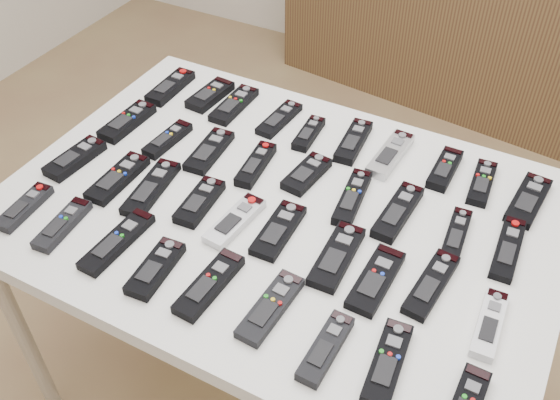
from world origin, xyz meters
The scene contains 40 objects.
ground centered at (0.00, 0.00, 0.00)m, with size 4.00×4.00×0.00m, color #8C6347.
table centered at (0.14, -0.06, 0.72)m, with size 1.25×0.88×0.78m.
sideboard centered at (0.11, 1.78, 0.43)m, with size 1.70×0.38×0.85m, color #43291B.
remote_0 centered at (-0.36, 0.22, 0.79)m, with size 0.06×0.17×0.02m, color black.
remote_1 centered at (-0.24, 0.24, 0.79)m, with size 0.06×0.15×0.02m, color black.
remote_2 centered at (-0.16, 0.23, 0.79)m, with size 0.06×0.18×0.02m, color black.
remote_3 centered at (-0.02, 0.23, 0.79)m, with size 0.05×0.16×0.02m, color black.
remote_4 centered at (0.08, 0.21, 0.79)m, with size 0.04×0.14×0.02m, color black.
remote_5 centered at (0.20, 0.23, 0.79)m, with size 0.05×0.17×0.02m, color black.
remote_6 centered at (0.30, 0.22, 0.79)m, with size 0.05×0.18×0.02m, color #B7B7BC.
remote_7 centered at (0.44, 0.23, 0.79)m, with size 0.05×0.15×0.02m, color black.
remote_8 centered at (0.53, 0.22, 0.79)m, with size 0.05×0.16×0.02m, color black.
remote_9 centered at (0.64, 0.21, 0.79)m, with size 0.06×0.18×0.02m, color black.
remote_10 centered at (-0.36, 0.03, 0.79)m, with size 0.06×0.17×0.02m, color black.
remote_11 centered at (-0.22, 0.01, 0.79)m, with size 0.04×0.15×0.02m, color black.
remote_12 centered at (-0.10, 0.02, 0.79)m, with size 0.06×0.17×0.02m, color black.
remote_13 centered at (0.03, 0.03, 0.79)m, with size 0.04×0.16×0.02m, color black.
remote_14 centered at (0.15, 0.06, 0.79)m, with size 0.06×0.14×0.02m, color black.
remote_15 centered at (0.28, 0.03, 0.79)m, with size 0.05×0.18×0.02m, color black.
remote_16 centered at (0.39, 0.03, 0.79)m, with size 0.05×0.19×0.02m, color black.
remote_17 centered at (0.52, 0.02, 0.79)m, with size 0.04×0.16×0.02m, color black.
remote_18 centered at (0.63, 0.04, 0.79)m, with size 0.05×0.18×0.02m, color black.
remote_19 centered at (-0.38, -0.16, 0.79)m, with size 0.06×0.16×0.02m, color black.
remote_20 centered at (-0.24, -0.17, 0.79)m, with size 0.06×0.18×0.02m, color black.
remote_21 centered at (-0.15, -0.16, 0.79)m, with size 0.06×0.19×0.02m, color black.
remote_22 centered at (-0.02, -0.15, 0.79)m, with size 0.06×0.15×0.02m, color black.
remote_23 centered at (0.08, -0.16, 0.79)m, with size 0.05×0.17×0.02m, color #B7B7BC.
remote_24 centered at (0.18, -0.14, 0.79)m, with size 0.06×0.17×0.02m, color black.
remote_25 centered at (0.32, -0.15, 0.79)m, with size 0.06×0.18×0.02m, color black.
remote_26 centered at (0.42, -0.17, 0.79)m, with size 0.06×0.18×0.02m, color black.
remote_27 centered at (0.52, -0.13, 0.79)m, with size 0.05×0.18×0.02m, color black.
remote_28 centered at (0.65, -0.17, 0.79)m, with size 0.04×0.16×0.02m, color silver.
remote_29 centered at (-0.36, -0.35, 0.79)m, with size 0.04×0.15×0.02m, color black.
remote_30 centered at (-0.25, -0.35, 0.79)m, with size 0.04×0.16×0.02m, color black.
remote_31 centered at (-0.11, -0.33, 0.79)m, with size 0.05×0.19×0.02m, color black.
remote_32 centered at (0.01, -0.36, 0.79)m, with size 0.06×0.15×0.02m, color black.
remote_33 centered at (0.13, -0.34, 0.79)m, with size 0.05×0.18×0.02m, color black.
remote_34 centered at (0.26, -0.33, 0.79)m, with size 0.05×0.18×0.02m, color black.
remote_35 centered at (0.40, -0.37, 0.79)m, with size 0.04×0.16×0.02m, color black.
remote_36 centered at (0.51, -0.34, 0.79)m, with size 0.05×0.18×0.02m, color black.
Camera 1 is at (0.63, -0.98, 1.75)m, focal length 40.00 mm.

